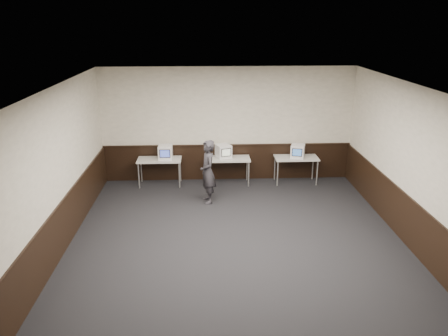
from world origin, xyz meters
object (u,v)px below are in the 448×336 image
at_px(desk_center, 228,161).
at_px(emac_right, 298,151).
at_px(desk_left, 159,161).
at_px(emac_left, 165,152).
at_px(desk_right, 296,160).
at_px(person, 208,172).
at_px(emac_center, 224,151).

height_order(desk_center, emac_right, emac_right).
bearing_deg(desk_left, emac_right, -0.43).
bearing_deg(emac_right, emac_left, -163.15).
bearing_deg(desk_right, desk_left, 180.00).
distance_m(desk_left, emac_right, 3.83).
relative_size(desk_center, person, 0.75).
relative_size(desk_right, emac_center, 2.43).
height_order(desk_left, emac_right, emac_right).
relative_size(desk_center, emac_right, 2.52).
bearing_deg(desk_center, emac_right, -0.85).
bearing_deg(desk_center, desk_left, 180.00).
distance_m(desk_left, person, 1.84).
bearing_deg(person, desk_left, -146.45).
height_order(emac_center, emac_right, emac_center).
distance_m(desk_center, emac_right, 1.94).
bearing_deg(desk_left, emac_left, 2.29).
bearing_deg(person, emac_center, 148.69).
distance_m(emac_left, emac_center, 1.59).
bearing_deg(person, desk_center, 143.11).
xyz_separation_m(desk_center, desk_right, (1.90, 0.00, 0.00)).
bearing_deg(emac_left, desk_center, -0.21).
bearing_deg(desk_left, person, -43.97).
distance_m(desk_center, person, 1.41).
xyz_separation_m(desk_left, emac_center, (1.77, 0.04, 0.26)).
height_order(desk_right, emac_left, emac_left).
bearing_deg(desk_center, desk_right, 0.00).
height_order(desk_center, emac_left, emac_left).
height_order(desk_left, emac_left, emac_left).
relative_size(desk_left, emac_right, 2.52).
bearing_deg(emac_left, person, -48.24).
xyz_separation_m(emac_center, emac_right, (2.05, -0.07, -0.00)).
bearing_deg(emac_right, emac_center, -164.53).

